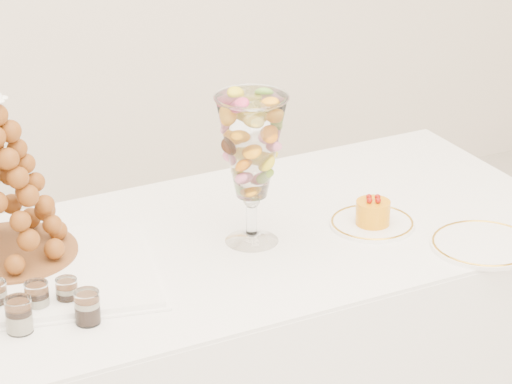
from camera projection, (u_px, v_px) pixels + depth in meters
lace_tray at (26, 276)px, 2.74m from camera, size 0.64×0.53×0.02m
macaron_vase at (252, 149)px, 2.83m from camera, size 0.17×0.17×0.37m
cake_plate at (372, 224)px, 3.00m from camera, size 0.21×0.21×0.01m
spare_plate at (483, 245)px, 2.89m from camera, size 0.25×0.25×0.01m
verrine_b at (37, 298)px, 2.59m from camera, size 0.06×0.06×0.07m
verrine_c at (67, 293)px, 2.62m from camera, size 0.05×0.05×0.06m
verrine_d at (19, 315)px, 2.52m from camera, size 0.07×0.07×0.08m
verrine_e at (87, 307)px, 2.55m from camera, size 0.07×0.07×0.07m
croquembouche at (2, 177)px, 2.74m from camera, size 0.33×0.33×0.40m
mousse_cake at (373, 212)px, 2.98m from camera, size 0.09×0.09×0.07m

